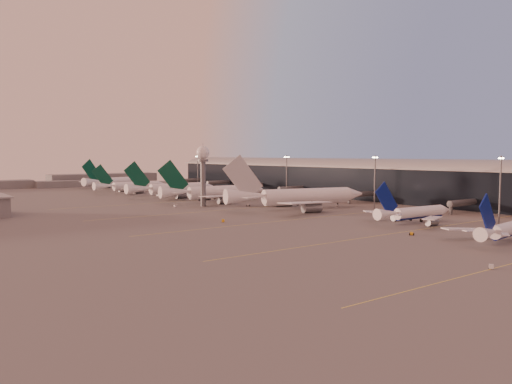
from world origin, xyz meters
TOP-DOWN VIEW (x-y plane):
  - ground at (0.00, 0.00)m, footprint 700.00×700.00m
  - taxiway_markings at (30.00, 56.00)m, footprint 180.00×185.25m
  - terminal at (107.88, 110.09)m, footprint 57.00×362.00m
  - radar_tower at (5.00, 120.00)m, footprint 6.40×6.40m
  - mast_a at (58.00, 0.00)m, footprint 3.60×0.56m
  - mast_b at (55.00, 55.00)m, footprint 3.60×0.56m
  - mast_c at (50.00, 110.00)m, footprint 3.60×0.56m
  - mast_d at (48.00, 200.00)m, footprint 3.60×0.56m
  - distant_horizon at (2.62, 325.14)m, footprint 165.00×37.50m
  - narrowbody_near at (24.17, -19.89)m, footprint 38.58×30.63m
  - narrowbody_mid at (36.75, 20.67)m, footprint 40.86×32.57m
  - widebody_white at (33.23, 81.56)m, footprint 71.10×56.33m
  - greentail_a at (21.41, 135.51)m, footprint 62.74×50.50m
  - greentail_b at (17.38, 177.06)m, footprint 59.74×48.18m
  - greentail_c at (11.07, 224.15)m, footprint 53.08×42.67m
  - greentail_d at (18.78, 268.50)m, footprint 58.79×46.64m
  - gsv_truck_a at (-12.09, -34.77)m, footprint 5.41×4.30m
  - gsv_tug_mid at (12.64, 4.24)m, footprint 3.40×3.79m
  - gsv_truck_b at (47.15, 40.75)m, footprint 6.48×3.97m
  - gsv_truck_c at (-18.39, 65.64)m, footprint 4.92×5.57m
  - gsv_catering_b at (57.31, 79.54)m, footprint 5.79×4.28m
  - gsv_tug_far at (22.80, 106.82)m, footprint 4.00×3.75m
  - gsv_truck_d at (-8.17, 124.79)m, footprint 2.35×6.02m
  - gsv_tug_hangar at (49.98, 149.69)m, footprint 4.35×3.68m

SIDE VIEW (x-z plane):
  - ground at x=0.00m, z-range 0.00..0.00m
  - taxiway_markings at x=30.00m, z-range 0.00..0.02m
  - gsv_tug_mid at x=12.64m, z-range 0.01..0.94m
  - gsv_tug_far at x=22.80m, z-range 0.01..1.00m
  - gsv_tug_hangar at x=49.98m, z-range 0.02..1.08m
  - gsv_truck_a at x=-12.09m, z-range 0.02..2.12m
  - gsv_truck_c at x=-18.39m, z-range 0.02..2.25m
  - gsv_truck_d at x=-8.17m, z-range 0.02..2.45m
  - gsv_truck_b at x=47.15m, z-range 0.02..2.49m
  - gsv_catering_b at x=57.31m, z-range 0.00..4.35m
  - narrowbody_near at x=24.17m, z-range -4.49..10.61m
  - narrowbody_mid at x=36.75m, z-range -4.75..11.21m
  - greentail_c at x=11.07m, z-range -6.24..13.06m
  - greentail_b at x=17.38m, z-range -7.01..14.67m
  - distant_horizon at x=2.62m, z-range -0.61..8.39m
  - greentail_d at x=18.78m, z-range -7.22..15.10m
  - greentail_a at x=21.41m, z-range -7.37..15.42m
  - widebody_white at x=33.23m, z-range -8.30..17.11m
  - terminal at x=107.88m, z-range -1.00..22.04m
  - mast_a at x=58.00m, z-range 1.24..26.24m
  - mast_b at x=55.00m, z-range 1.24..26.24m
  - mast_c at x=50.00m, z-range 1.24..26.24m
  - mast_d at x=48.00m, z-range 1.24..26.24m
  - radar_tower at x=5.00m, z-range 5.40..36.50m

